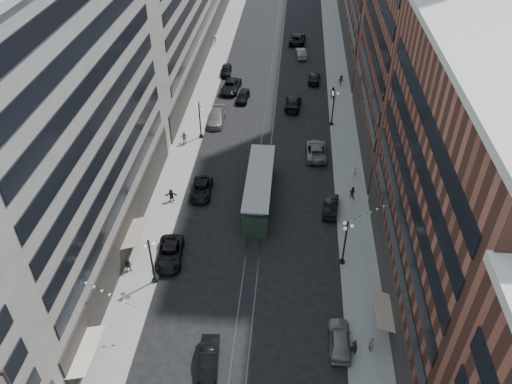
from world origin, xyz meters
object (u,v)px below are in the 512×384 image
(car_10, at_px, (331,206))
(pedestrian_6, at_px, (184,138))
(pedestrian_extra_2, at_px, (215,40))
(pedestrian_extra_0, at_px, (354,347))
(car_8, at_px, (216,117))
(car_extra_2, at_px, (297,38))
(car_4, at_px, (340,339))
(pedestrian_9, at_px, (341,80))
(lamppost_se_far, at_px, (345,241))
(pedestrian_7, at_px, (352,192))
(car_5, at_px, (209,358))
(pedestrian_2, at_px, (128,266))
(car_7, at_px, (202,189))
(car_9, at_px, (226,70))
(car_13, at_px, (243,96))
(car_11, at_px, (316,150))
(streetcar, at_px, (259,190))
(car_2, at_px, (170,254))
(lamppost_se_mid, at_px, (333,106))
(car_12, at_px, (314,78))
(car_extra_1, at_px, (293,103))
(pedestrian_5, at_px, (171,195))
(pedestrian_4, at_px, (371,344))
(pedestrian_8, at_px, (354,171))
(lamppost_sw_far, at_px, (151,260))
(lamppost_sw_mid, at_px, (200,119))
(car_14, at_px, (301,53))
(pedestrian_extra_1, at_px, (333,93))
(car_extra_0, at_px, (231,86))

(car_10, height_order, pedestrian_6, pedestrian_6)
(pedestrian_extra_2, bearing_deg, pedestrian_extra_0, -121.32)
(car_8, xyz_separation_m, car_extra_2, (11.42, 32.46, 0.06))
(car_4, distance_m, pedestrian_9, 51.15)
(lamppost_se_far, distance_m, pedestrian_7, 11.20)
(car_5, bearing_deg, pedestrian_extra_0, 4.25)
(pedestrian_2, height_order, pedestrian_7, pedestrian_2)
(car_4, distance_m, car_7, 25.35)
(car_8, distance_m, car_9, 16.80)
(car_13, bearing_deg, car_extra_2, 77.06)
(lamppost_se_far, bearing_deg, car_11, 96.90)
(lamppost_se_far, bearing_deg, pedestrian_extra_0, -88.08)
(streetcar, height_order, car_2, streetcar)
(lamppost_se_far, xyz_separation_m, streetcar, (-9.20, 9.53, -1.41))
(car_8, bearing_deg, car_9, 91.94)
(car_5, bearing_deg, lamppost_se_mid, 69.19)
(car_10, distance_m, car_12, 34.11)
(car_2, bearing_deg, lamppost_se_far, -2.75)
(lamppost_se_far, xyz_separation_m, car_2, (-17.60, -0.78, -2.34))
(lamppost_se_mid, height_order, car_11, lamppost_se_mid)
(car_2, relative_size, car_9, 1.24)
(car_2, relative_size, car_extra_1, 0.95)
(car_2, relative_size, pedestrian_extra_2, 2.97)
(car_11, relative_size, pedestrian_5, 3.65)
(lamppost_se_mid, relative_size, car_11, 0.93)
(car_11, bearing_deg, pedestrian_4, 96.91)
(pedestrian_8, relative_size, pedestrian_9, 0.89)
(lamppost_sw_far, relative_size, lamppost_se_far, 1.00)
(lamppost_sw_mid, relative_size, lamppost_se_far, 1.00)
(car_5, height_order, car_14, car_14)
(car_4, height_order, car_5, car_4)
(pedestrian_8, relative_size, pedestrian_extra_0, 0.91)
(car_4, height_order, car_12, car_4)
(lamppost_se_mid, bearing_deg, streetcar, -116.48)
(car_2, bearing_deg, pedestrian_7, 25.77)
(car_10, xyz_separation_m, pedestrian_extra_0, (1.25, -19.00, 0.25))
(lamppost_sw_mid, distance_m, streetcar, 16.37)
(car_10, xyz_separation_m, pedestrian_extra_1, (1.35, 28.10, 0.33))
(lamppost_sw_mid, height_order, car_2, lamppost_sw_mid)
(car_extra_0, xyz_separation_m, car_extra_1, (10.25, -4.92, 0.02))
(car_13, bearing_deg, lamppost_sw_mid, -106.60)
(streetcar, bearing_deg, lamppost_se_mid, 63.52)
(lamppost_sw_far, height_order, car_2, lamppost_sw_far)
(lamppost_se_far, relative_size, car_extra_0, 0.95)
(pedestrian_2, distance_m, car_11, 29.57)
(car_14, bearing_deg, pedestrian_7, 90.83)
(car_4, height_order, pedestrian_7, pedestrian_7)
(car_9, bearing_deg, car_10, -67.56)
(car_8, relative_size, pedestrian_extra_2, 3.08)
(lamppost_se_mid, distance_m, car_14, 25.46)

